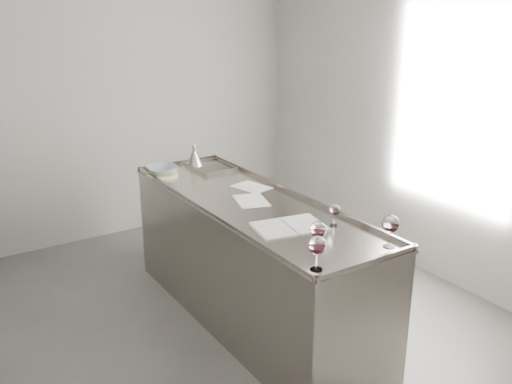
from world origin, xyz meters
TOP-DOWN VIEW (x-y plane):
  - room_shell at (0.00, 0.00)m, footprint 4.54×5.04m
  - counter at (0.50, 0.30)m, footprint 0.77×2.42m
  - wine_glass_left at (0.23, -0.78)m, footprint 0.10×0.10m
  - wine_glass_middle at (0.37, -0.61)m, footprint 0.10×0.10m
  - wine_glass_right at (0.77, -0.78)m, footprint 0.10×0.10m
  - wine_glass_small at (0.72, -0.35)m, footprint 0.07×0.07m
  - notebook at (0.46, -0.22)m, footprint 0.49×0.38m
  - loose_paper_top at (0.69, 0.60)m, footprint 0.26×0.32m
  - loose_paper_under at (0.52, 0.33)m, footprint 0.29×0.36m
  - trivet at (0.24, 1.25)m, footprint 0.33×0.33m
  - ceramic_bowl at (0.24, 1.25)m, footprint 0.26×0.26m
  - wine_funnel at (0.60, 1.38)m, footprint 0.15×0.15m

SIDE VIEW (x-z plane):
  - counter at x=0.50m, z-range -0.01..0.96m
  - loose_paper_top at x=0.69m, z-range 0.94..0.94m
  - loose_paper_under at x=0.52m, z-range 0.94..0.95m
  - notebook at x=0.46m, z-range 0.94..0.96m
  - trivet at x=0.24m, z-range 0.94..0.96m
  - ceramic_bowl at x=0.24m, z-range 0.96..1.02m
  - wine_funnel at x=0.60m, z-range 0.90..1.11m
  - wine_glass_small at x=0.72m, z-range 0.97..1.11m
  - wine_glass_middle at x=0.37m, z-range 0.98..1.17m
  - wine_glass_left at x=0.23m, z-range 0.98..1.18m
  - wine_glass_right at x=0.77m, z-range 0.98..1.18m
  - room_shell at x=0.00m, z-range -0.02..2.82m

